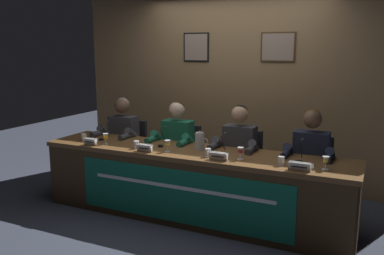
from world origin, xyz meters
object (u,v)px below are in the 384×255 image
juice_glass_center_left (168,144)px  panelist_center_right (237,151)px  panelist_far_left (120,138)px  water_pitcher_central (200,141)px  panelist_center_left (175,144)px  water_cup_center_right (208,153)px  chair_center_left (182,162)px  water_cup_far_left (84,138)px  juice_glass_center_right (240,151)px  juice_glass_far_left (106,137)px  nameplate_far_right (299,166)px  nameplate_center_left (145,148)px  nameplate_far_left (90,142)px  juice_glass_far_right (326,160)px  chair_far_right (311,179)px  microphone_far_right (300,154)px  microphone_far_left (103,133)px  nameplate_center_right (218,156)px  water_cup_far_right (281,161)px  conference_table (188,175)px  chair_far_left (129,155)px  microphone_center_left (162,140)px  chair_center_right (242,170)px  water_cup_center_left (136,145)px  panelist_far_right (309,159)px  microphone_center_right (222,147)px  document_stack_far_right (302,166)px

juice_glass_center_left → panelist_center_right: (0.61, 0.51, -0.13)m
panelist_far_left → water_pitcher_central: (1.25, -0.30, 0.14)m
panelist_center_left → juice_glass_center_left: (0.18, -0.51, 0.13)m
panelist_center_right → water_cup_center_right: (-0.13, -0.53, 0.09)m
chair_center_left → water_cup_far_left: bearing=-145.1°
chair_center_left → juice_glass_center_right: bearing=-34.7°
juice_glass_far_left → nameplate_far_right: bearing=-2.9°
nameplate_center_left → nameplate_far_left: bearing=-179.3°
panelist_center_right → juice_glass_center_right: bearing=-67.7°
panelist_far_left → juice_glass_far_right: size_ratio=9.84×
juice_glass_far_right → chair_far_right: bearing=107.6°
chair_center_left → juice_glass_far_right: (1.80, -0.69, 0.41)m
panelist_center_left → microphone_far_right: panelist_center_left is taller
microphone_far_left → juice_glass_far_right: size_ratio=1.74×
nameplate_center_right → water_cup_far_right: size_ratio=2.22×
conference_table → water_cup_center_right: bearing=-13.5°
chair_center_left → chair_far_left: bearing=180.0°
panelist_far_left → juice_glass_center_left: 1.11m
chair_center_left → juice_glass_center_left: (0.18, -0.71, 0.41)m
microphone_center_left → water_cup_far_left: bearing=-171.0°
microphone_center_left → panelist_center_left: bearing=92.1°
panelist_center_right → water_cup_far_left: bearing=-164.8°
water_cup_center_right → juice_glass_center_left: bearing=178.5°
chair_center_left → water_cup_far_right: (1.40, -0.71, 0.36)m
nameplate_far_left → chair_center_right: size_ratio=0.18×
water_cup_center_right → water_cup_far_right: size_ratio=1.00×
water_cup_far_right → microphone_far_right: microphone_far_right is taller
juice_glass_far_left → chair_center_right: (1.42, 0.71, -0.41)m
nameplate_center_left → water_cup_center_left: (-0.15, 0.08, -0.00)m
panelist_center_right → nameplate_far_right: panelist_center_right is taller
water_cup_far_left → water_pitcher_central: 1.44m
water_cup_far_left → water_pitcher_central: (1.43, 0.18, 0.06)m
chair_far_right → juice_glass_center_right: bearing=-130.9°
microphone_far_left → water_cup_far_right: 2.20m
chair_center_left → panelist_far_right: (1.58, -0.20, 0.28)m
nameplate_center_left → panelist_far_right: panelist_far_right is taller
water_cup_center_left → nameplate_far_right: bearing=-2.8°
panelist_center_right → water_cup_far_right: (0.61, -0.52, 0.09)m
nameplate_center_left → juice_glass_center_left: 0.25m
panelist_center_right → juice_glass_far_right: panelist_center_right is taller
microphone_far_right → water_pitcher_central: microphone_far_right is taller
juice_glass_center_right → microphone_center_right: size_ratio=0.57×
chair_far_right → water_cup_center_left: bearing=-157.4°
juice_glass_far_left → juice_glass_center_left: same height
juice_glass_far_left → panelist_far_right: size_ratio=0.10×
juice_glass_far_left → water_cup_center_left: 0.44m
water_pitcher_central → document_stack_far_right: bearing=-8.6°
chair_center_left → juice_glass_center_right: (0.99, -0.68, 0.41)m
document_stack_far_right → juice_glass_far_left: bearing=-178.8°
chair_far_right → juice_glass_far_right: size_ratio=7.20×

